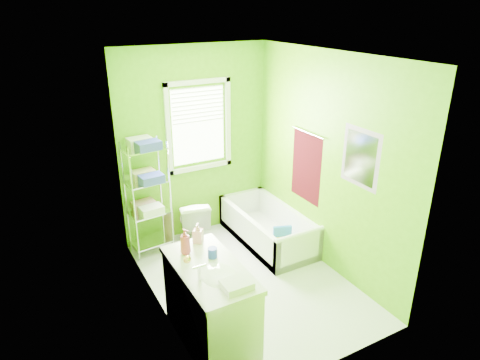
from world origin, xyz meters
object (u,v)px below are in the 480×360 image
vanity (211,302)px  wire_shelf_unit (148,186)px  toilet (193,222)px  bathtub (268,232)px

vanity → wire_shelf_unit: size_ratio=0.72×
toilet → vanity: 1.83m
bathtub → vanity: size_ratio=1.38×
wire_shelf_unit → toilet: bearing=-11.9°
vanity → wire_shelf_unit: wire_shelf_unit is taller
vanity → wire_shelf_unit: (0.02, 1.85, 0.49)m
bathtub → wire_shelf_unit: (-1.46, 0.56, 0.78)m
wire_shelf_unit → bathtub: bearing=-20.9°
bathtub → wire_shelf_unit: size_ratio=0.99×
bathtub → wire_shelf_unit: wire_shelf_unit is taller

